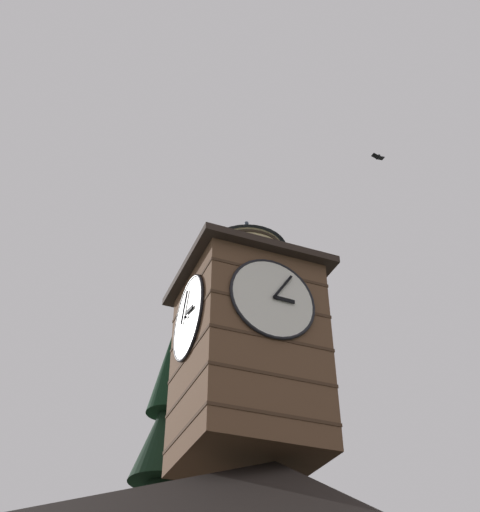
% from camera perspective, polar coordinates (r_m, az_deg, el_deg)
% --- Properties ---
extents(clock_tower, '(4.62, 4.62, 8.98)m').
position_cam_1_polar(clock_tower, '(20.71, 0.63, -7.62)').
color(clock_tower, brown).
rests_on(clock_tower, building_main).
extents(flying_bird_high, '(0.52, 0.26, 0.14)m').
position_cam_1_polar(flying_bird_high, '(25.27, 12.06, 8.53)').
color(flying_bird_high, black).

